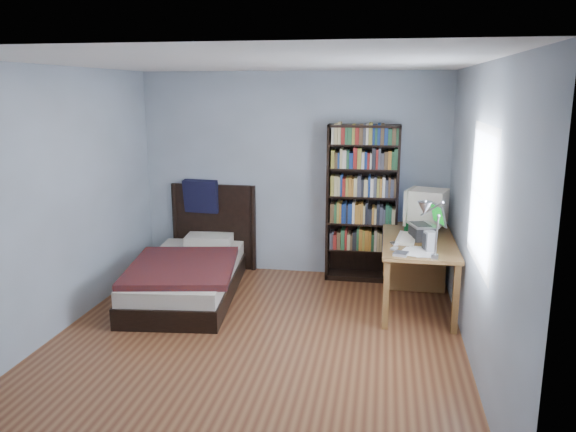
% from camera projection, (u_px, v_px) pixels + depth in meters
% --- Properties ---
extents(room, '(4.20, 4.24, 2.50)m').
position_uv_depth(room, '(257.00, 209.00, 4.94)').
color(room, '#5D2F1B').
rests_on(room, ground).
extents(desk, '(0.75, 1.55, 0.73)m').
position_uv_depth(desk, '(415.00, 256.00, 6.44)').
color(desk, brown).
rests_on(desk, floor).
extents(crt_monitor, '(0.52, 0.48, 0.47)m').
position_uv_depth(crt_monitor, '(426.00, 207.00, 6.28)').
color(crt_monitor, beige).
rests_on(crt_monitor, desk).
extents(laptop, '(0.40, 0.38, 0.39)m').
position_uv_depth(laptop, '(424.00, 229.00, 5.91)').
color(laptop, '#2D2D30').
rests_on(laptop, desk).
extents(desk_lamp, '(0.24, 0.54, 0.64)m').
position_uv_depth(desk_lamp, '(427.00, 214.00, 4.80)').
color(desk_lamp, '#99999E').
rests_on(desk_lamp, desk).
extents(keyboard, '(0.25, 0.50, 0.05)m').
position_uv_depth(keyboard, '(406.00, 239.00, 5.91)').
color(keyboard, beige).
rests_on(keyboard, desk).
extents(speaker, '(0.13, 0.13, 0.20)m').
position_uv_depth(speaker, '(430.00, 241.00, 5.49)').
color(speaker, '#97979A').
rests_on(speaker, desk).
extents(soda_can, '(0.06, 0.06, 0.12)m').
position_uv_depth(soda_can, '(407.00, 227.00, 6.22)').
color(soda_can, '#083E1C').
rests_on(soda_can, desk).
extents(mouse, '(0.06, 0.11, 0.04)m').
position_uv_depth(mouse, '(416.00, 232.00, 6.19)').
color(mouse, silver).
rests_on(mouse, desk).
extents(phone_silver, '(0.08, 0.11, 0.02)m').
position_uv_depth(phone_silver, '(394.00, 244.00, 5.74)').
color(phone_silver, '#B6B6BB').
rests_on(phone_silver, desk).
extents(phone_grey, '(0.08, 0.11, 0.02)m').
position_uv_depth(phone_grey, '(394.00, 248.00, 5.56)').
color(phone_grey, '#97979A').
rests_on(phone_grey, desk).
extents(external_drive, '(0.16, 0.16, 0.03)m').
position_uv_depth(external_drive, '(401.00, 254.00, 5.37)').
color(external_drive, '#97979A').
rests_on(external_drive, desk).
extents(bookshelf, '(0.85, 0.30, 1.88)m').
position_uv_depth(bookshelf, '(362.00, 203.00, 6.73)').
color(bookshelf, black).
rests_on(bookshelf, floor).
extents(bed, '(1.33, 2.19, 1.16)m').
position_uv_depth(bed, '(191.00, 271.00, 6.42)').
color(bed, black).
rests_on(bed, floor).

